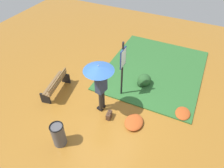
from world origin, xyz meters
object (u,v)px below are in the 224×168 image
person_with_umbrella (100,77)px  park_bench (56,85)px  info_sign_post (123,64)px  trash_bin (58,135)px  handbag (109,115)px

person_with_umbrella → park_bench: 2.28m
info_sign_post → trash_bin: 3.08m
handbag → park_bench: bearing=-96.5°
person_with_umbrella → park_bench: (-0.07, -1.97, -1.15)m
person_with_umbrella → trash_bin: size_ratio=2.45×
handbag → person_with_umbrella: bearing=-116.5°
handbag → trash_bin: bearing=-31.0°
person_with_umbrella → park_bench: size_ratio=1.45×
person_with_umbrella → info_sign_post: bearing=162.3°
info_sign_post → park_bench: (0.97, -2.30, -1.04)m
handbag → park_bench: park_bench is taller
park_bench → info_sign_post: bearing=112.9°
person_with_umbrella → handbag: person_with_umbrella is taller
person_with_umbrella → trash_bin: (1.74, -0.52, -1.13)m
park_bench → trash_bin: 2.32m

